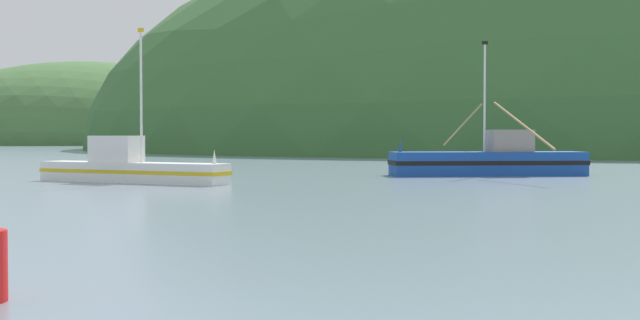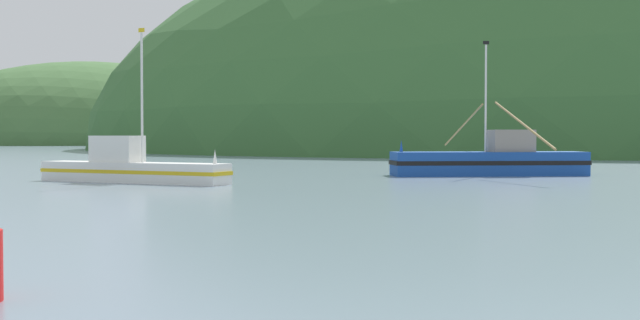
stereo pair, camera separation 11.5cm
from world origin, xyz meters
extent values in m
ellipsoid|color=#386633|center=(79.34, 148.22, 0.00)|extent=(209.90, 167.92, 89.75)
ellipsoid|color=#47703D|center=(-35.56, 237.12, 0.00)|extent=(99.45, 79.56, 46.13)
cube|color=#19479E|center=(9.85, 47.45, 0.70)|extent=(11.48, 3.25, 1.40)
cube|color=black|center=(9.85, 47.45, 0.77)|extent=(11.59, 3.28, 0.25)
cone|color=#19479E|center=(4.64, 47.78, 1.75)|extent=(0.21, 0.21, 0.70)
cube|color=gray|center=(11.17, 47.37, 2.05)|extent=(2.56, 1.95, 1.30)
cylinder|color=silver|center=(9.65, 47.47, 4.54)|extent=(0.12, 0.12, 6.28)
cube|color=black|center=(9.65, 47.47, 7.80)|extent=(0.36, 0.05, 0.20)
cylinder|color=#997F4C|center=(9.48, 41.71, 2.97)|extent=(0.68, 8.99, 2.65)
cylinder|color=#997F4C|center=(10.21, 53.20, 2.97)|extent=(0.68, 8.99, 2.65)
cube|color=white|center=(-10.33, 43.42, 0.51)|extent=(9.66, 7.62, 1.01)
cube|color=gold|center=(-10.33, 43.42, 0.56)|extent=(9.76, 7.69, 0.18)
cone|color=white|center=(-6.32, 40.52, 1.36)|extent=(0.28, 0.28, 0.70)
cube|color=silver|center=(-11.13, 44.00, 1.68)|extent=(2.88, 2.59, 1.33)
cylinder|color=silver|center=(-9.83, 43.06, 4.23)|extent=(0.12, 0.12, 6.43)
cube|color=gold|center=(-9.83, 43.06, 7.56)|extent=(0.31, 0.24, 0.20)
camera|label=1|loc=(-7.49, 2.16, 2.33)|focal=45.35mm
camera|label=2|loc=(-7.37, 2.14, 2.33)|focal=45.35mm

